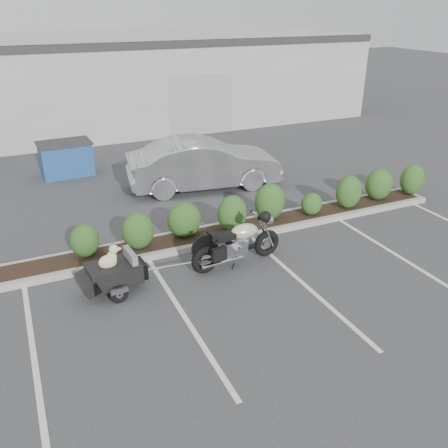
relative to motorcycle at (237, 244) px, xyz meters
name	(u,v)px	position (x,y,z in m)	size (l,w,h in m)	color
ground	(240,283)	(-0.29, -0.75, -0.52)	(90.00, 90.00, 0.00)	#38383A
planter_kerb	(237,230)	(0.71, 1.45, -0.44)	(12.00, 1.00, 0.15)	#9E9E93
building	(87,79)	(-0.29, 16.25, 1.48)	(26.00, 10.00, 4.00)	#9EA099
motorcycle	(237,244)	(0.00, 0.00, 0.00)	(2.27, 0.79, 1.30)	black
pet_trailer	(113,273)	(-2.79, 0.02, -0.07)	(1.82, 1.02, 1.08)	black
sedan	(204,164)	(1.23, 4.90, 0.27)	(1.67, 4.80, 1.58)	#BCBBC3
dumpster	(66,158)	(-2.60, 8.02, 0.06)	(1.80, 1.27, 1.15)	navy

